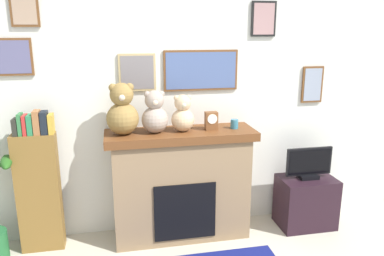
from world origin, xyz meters
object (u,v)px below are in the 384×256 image
(tv_stand, at_px, (306,202))
(teddy_bear_tan, at_px, (155,114))
(television, at_px, (309,164))
(candle_jar, at_px, (234,124))
(fireplace, at_px, (181,184))
(teddy_bear_brown, at_px, (183,115))
(teddy_bear_cream, at_px, (122,112))
(mantel_clock, at_px, (211,121))
(bookshelf, at_px, (39,187))

(tv_stand, xyz_separation_m, teddy_bear_tan, (-1.60, 0.06, 1.03))
(television, relative_size, candle_jar, 5.46)
(fireplace, height_order, teddy_bear_brown, teddy_bear_brown)
(candle_jar, relative_size, teddy_bear_brown, 0.26)
(fireplace, bearing_deg, television, -3.32)
(candle_jar, distance_m, teddy_bear_tan, 0.80)
(tv_stand, height_order, teddy_bear_cream, teddy_bear_cream)
(teddy_bear_cream, relative_size, teddy_bear_brown, 1.36)
(candle_jar, distance_m, mantel_clock, 0.24)
(tv_stand, relative_size, teddy_bear_brown, 1.63)
(tv_stand, xyz_separation_m, mantel_clock, (-1.05, 0.06, 0.94))
(teddy_bear_cream, bearing_deg, mantel_clock, -0.05)
(teddy_bear_brown, bearing_deg, mantel_clock, -0.18)
(bookshelf, xyz_separation_m, teddy_bear_cream, (0.81, -0.04, 0.69))
(television, height_order, teddy_bear_cream, teddy_bear_cream)
(fireplace, bearing_deg, bookshelf, 179.02)
(tv_stand, height_order, candle_jar, candle_jar)
(television, relative_size, teddy_bear_cream, 1.03)
(bookshelf, bearing_deg, teddy_bear_brown, -1.72)
(tv_stand, bearing_deg, teddy_bear_brown, 177.48)
(mantel_clock, bearing_deg, fireplace, 176.37)
(mantel_clock, distance_m, teddy_bear_tan, 0.56)
(bookshelf, xyz_separation_m, teddy_bear_brown, (1.37, -0.04, 0.64))
(teddy_bear_cream, bearing_deg, tv_stand, -1.77)
(teddy_bear_tan, distance_m, teddy_bear_brown, 0.27)
(fireplace, height_order, bookshelf, bookshelf)
(fireplace, relative_size, teddy_bear_tan, 3.58)
(teddy_bear_cream, bearing_deg, bookshelf, 177.06)
(tv_stand, height_order, teddy_bear_tan, teddy_bear_tan)
(television, height_order, mantel_clock, mantel_clock)
(fireplace, xyz_separation_m, tv_stand, (1.35, -0.08, -0.29))
(tv_stand, xyz_separation_m, candle_jar, (-0.81, 0.06, 0.89))
(tv_stand, height_order, mantel_clock, mantel_clock)
(fireplace, bearing_deg, teddy_bear_brown, -44.22)
(teddy_bear_brown, bearing_deg, fireplace, 135.78)
(bookshelf, distance_m, mantel_clock, 1.75)
(fireplace, xyz_separation_m, teddy_bear_tan, (-0.25, -0.02, 0.74))
(candle_jar, height_order, teddy_bear_brown, teddy_bear_brown)
(tv_stand, distance_m, teddy_bear_tan, 1.90)
(bookshelf, distance_m, teddy_bear_tan, 1.29)
(fireplace, bearing_deg, tv_stand, -3.26)
(tv_stand, relative_size, teddy_bear_cream, 1.20)
(television, distance_m, candle_jar, 0.93)
(candle_jar, bearing_deg, teddy_bear_tan, -179.96)
(television, xyz_separation_m, teddy_bear_tan, (-1.60, 0.06, 0.60))
(teddy_bear_cream, xyz_separation_m, teddy_bear_tan, (0.30, 0.00, -0.04))
(fireplace, xyz_separation_m, teddy_bear_brown, (0.02, -0.02, 0.71))
(candle_jar, xyz_separation_m, teddy_bear_cream, (-1.09, -0.00, 0.17))
(teddy_bear_cream, relative_size, teddy_bear_tan, 1.19)
(fireplace, height_order, tv_stand, fireplace)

